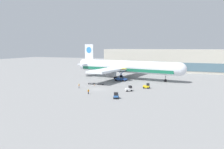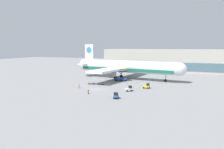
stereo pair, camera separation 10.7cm
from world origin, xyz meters
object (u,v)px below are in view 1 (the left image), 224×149
at_px(airplane_main, 124,67).
at_px(baggage_tug_mid, 129,89).
at_px(baggage_tug_far, 147,86).
at_px(baggage_tug_foreground, 116,96).
at_px(ground_crew_near, 88,91).
at_px(baggage_dolly_lead, 91,83).
at_px(ground_crew_far, 79,86).
at_px(scissor_lift_loader, 121,76).
at_px(baggage_dolly_second, 101,84).
at_px(traffic_cone_near, 95,85).

xyz_separation_m(airplane_main, baggage_tug_mid, (11.09, -28.51, -4.96)).
bearing_deg(airplane_main, baggage_tug_far, -44.62).
relative_size(airplane_main, baggage_tug_mid, 20.67).
relative_size(baggage_tug_foreground, ground_crew_near, 1.62).
distance_m(baggage_tug_foreground, baggage_tug_mid, 11.95).
xyz_separation_m(baggage_tug_foreground, baggage_dolly_lead, (-18.63, 20.33, -0.49)).
xyz_separation_m(baggage_tug_far, ground_crew_far, (-24.01, -9.19, 0.17)).
bearing_deg(scissor_lift_loader, baggage_dolly_second, -100.36).
bearing_deg(traffic_cone_near, baggage_tug_mid, -21.05).
height_order(baggage_tug_mid, baggage_tug_far, same).
bearing_deg(traffic_cone_near, airplane_main, 75.92).
distance_m(baggage_tug_far, ground_crew_near, 23.35).
distance_m(baggage_dolly_second, ground_crew_near, 18.35).
xyz_separation_m(baggage_tug_far, baggage_dolly_lead, (-23.80, 0.79, -0.49)).
bearing_deg(baggage_dolly_second, ground_crew_near, -83.15).
relative_size(baggage_dolly_second, ground_crew_far, 2.11).
bearing_deg(baggage_tug_mid, scissor_lift_loader, 78.43).
height_order(baggage_dolly_lead, ground_crew_far, ground_crew_far).
bearing_deg(baggage_tug_far, traffic_cone_near, -175.30).
relative_size(scissor_lift_loader, baggage_tug_foreground, 2.10).
height_order(baggage_tug_far, ground_crew_near, baggage_tug_far).
distance_m(baggage_tug_mid, traffic_cone_near, 17.83).
bearing_deg(baggage_tug_mid, baggage_dolly_lead, 118.91).
xyz_separation_m(baggage_tug_mid, baggage_dolly_second, (-14.86, 8.50, -0.49)).
bearing_deg(baggage_dolly_second, ground_crew_far, -118.36).
bearing_deg(traffic_cone_near, ground_crew_near, -71.15).
relative_size(airplane_main, baggage_tug_foreground, 21.04).
distance_m(baggage_dolly_second, traffic_cone_near, 2.75).
xyz_separation_m(baggage_dolly_second, traffic_cone_near, (-1.77, -2.10, -0.08)).
relative_size(ground_crew_near, traffic_cone_near, 2.64).
xyz_separation_m(airplane_main, baggage_tug_far, (15.80, -20.90, -4.96)).
distance_m(airplane_main, baggage_tug_far, 26.67).
distance_m(scissor_lift_loader, baggage_dolly_second, 13.93).
height_order(airplane_main, baggage_tug_foreground, airplane_main).
bearing_deg(baggage_tug_foreground, traffic_cone_near, -156.47).
height_order(airplane_main, scissor_lift_loader, airplane_main).
relative_size(baggage_tug_mid, ground_crew_near, 1.65).
bearing_deg(ground_crew_near, baggage_tug_mid, 159.13).
distance_m(baggage_tug_mid, ground_crew_near, 14.68).
distance_m(baggage_tug_far, ground_crew_far, 25.71).
distance_m(airplane_main, scissor_lift_loader, 7.85).
height_order(baggage_tug_mid, ground_crew_far, baggage_tug_mid).
xyz_separation_m(scissor_lift_loader, ground_crew_near, (-0.78, -31.07, -1.18)).
distance_m(baggage_tug_foreground, ground_crew_far, 21.49).
distance_m(airplane_main, baggage_dolly_lead, 22.33).
height_order(baggage_tug_foreground, baggage_dolly_second, baggage_tug_foreground).
relative_size(ground_crew_near, ground_crew_far, 0.95).
distance_m(scissor_lift_loader, baggage_tug_mid, 24.02).
relative_size(baggage_dolly_lead, baggage_dolly_second, 1.00).
bearing_deg(baggage_tug_foreground, ground_crew_near, -120.81).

